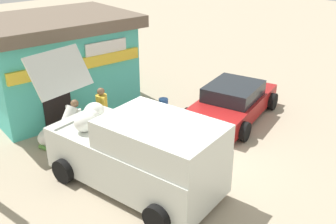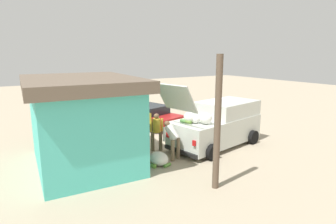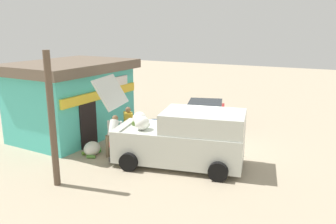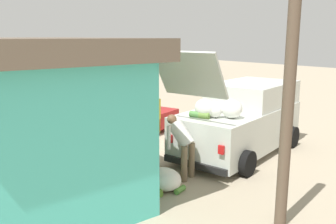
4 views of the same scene
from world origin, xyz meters
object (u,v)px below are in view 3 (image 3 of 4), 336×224
Objects in this scene: unloaded_banana_pile at (92,149)px; paint_bucket at (154,123)px; storefront_bar at (72,98)px; customer_bending at (113,133)px; vendor_standing at (128,124)px; delivery_van at (184,138)px; parked_sedan at (205,115)px.

unloaded_banana_pile is 4.23m from paint_bucket.
storefront_bar is 3.61× the size of customer_bending.
vendor_standing is 1.64× the size of unloaded_banana_pile.
parked_sedan is at bearing 11.88° from delivery_van.
delivery_van is at bearing -99.06° from storefront_bar.
parked_sedan is at bearing -50.46° from storefront_bar.
storefront_bar is 5.83m from delivery_van.
unloaded_banana_pile is at bearing 156.08° from parked_sedan.
vendor_standing reaches higher than unloaded_banana_pile.
delivery_van is 1.22× the size of parked_sedan.
storefront_bar is 3.98m from paint_bucket.
vendor_standing reaches higher than paint_bucket.
delivery_van is 4.92m from parked_sedan.
customer_bending reaches higher than parked_sedan.
storefront_bar is 14.69× the size of paint_bucket.
delivery_van reaches higher than vendor_standing.
paint_bucket is (3.92, 0.45, -0.71)m from customer_bending.
parked_sedan is (4.80, 1.01, -0.41)m from delivery_van.
delivery_van is at bearing -138.57° from paint_bucket.
delivery_van is 2.83m from vendor_standing.
unloaded_banana_pile is (-1.44, 0.71, -0.70)m from vendor_standing.
parked_sedan is at bearing -17.65° from customer_bending.
paint_bucket is at bearing 41.43° from delivery_van.
customer_bending is 1.07m from unloaded_banana_pile.
storefront_bar is 3.32× the size of vendor_standing.
customer_bending reaches higher than paint_bucket.
customer_bending is (-5.19, 1.65, 0.33)m from parked_sedan.
customer_bending is 4.07× the size of paint_bucket.
delivery_van is at bearing -78.66° from unloaded_banana_pile.
unloaded_banana_pile is (-0.69, 3.44, -0.73)m from delivery_van.
delivery_van reaches higher than paint_bucket.
parked_sedan reaches higher than paint_bucket.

